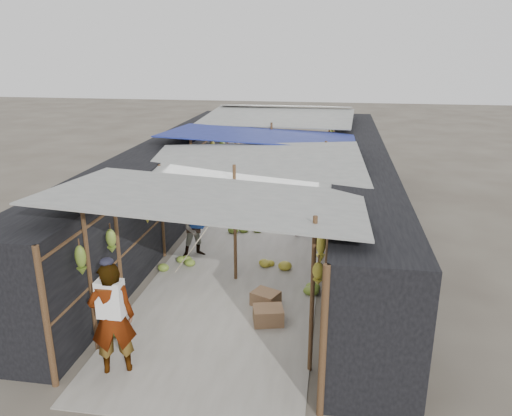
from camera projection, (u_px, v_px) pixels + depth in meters
The scene contains 14 objects.
ground at pixel (200, 359), 8.24m from camera, with size 80.00×80.00×0.00m, color #6B6356.
aisle_slab at pixel (260, 225), 14.34m from camera, with size 3.60×16.00×0.02m, color #9E998E.
stall_left at pixel (167, 183), 14.39m from camera, with size 1.40×15.00×2.30m, color black.
stall_right at pixel (357, 191), 13.58m from camera, with size 1.40×15.00×2.30m, color black.
crate_near at pixel (268, 316), 9.24m from camera, with size 0.55×0.44×0.33m, color #94694B.
crate_mid at pixel (266, 299), 9.89m from camera, with size 0.50×0.40×0.30m, color #94694B.
crate_back at pixel (278, 188), 17.58m from camera, with size 0.45×0.37×0.28m, color #94694B.
black_basin at pixel (320, 218), 14.75m from camera, with size 0.61×0.61×0.18m, color black.
vendor_elderly at pixel (112, 318), 7.66m from camera, with size 0.69×0.45×1.88m, color white.
shopper_blue at pixel (196, 228), 12.06m from camera, with size 0.71×0.55×1.46m, color #1D3F93.
vendor_seated at pixel (297, 221), 13.44m from camera, with size 0.57×0.33×0.88m, color #433E3A.
market_canopy at pixel (263, 141), 13.91m from camera, with size 5.62×15.20×2.77m.
hanging_bananas at pixel (255, 171), 13.66m from camera, with size 3.96×13.76×0.80m.
floor_bananas at pixel (245, 245), 12.54m from camera, with size 3.94×8.34×0.35m.
Camera 1 is at (2.02, -6.82, 4.93)m, focal length 35.00 mm.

